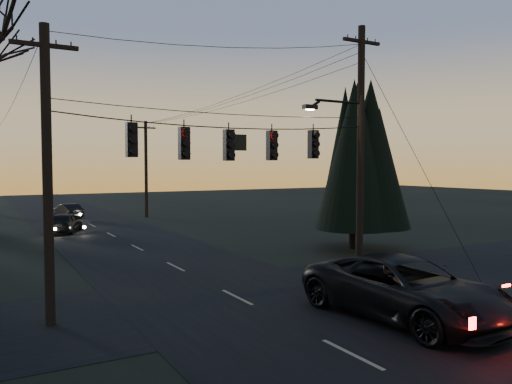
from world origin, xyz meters
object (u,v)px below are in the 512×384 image
utility_pole_left (51,325)px  utility_pole_right (359,280)px  sedan_oncoming_a (65,223)px  utility_pole_far_r (147,217)px  evergreen_right (353,164)px  sedan_oncoming_b (67,211)px  suv_near (405,289)px

utility_pole_left → utility_pole_right: bearing=0.0°
utility_pole_left → sedan_oncoming_a: size_ratio=2.07×
utility_pole_far_r → sedan_oncoming_a: (-7.97, -7.39, 0.70)m
utility_pole_right → evergreen_right: size_ratio=1.22×
utility_pole_left → sedan_oncoming_b: size_ratio=2.22×
evergreen_right → suv_near: evergreen_right is taller
utility_pole_right → utility_pole_left: bearing=180.0°
suv_near → sedan_oncoming_b: bearing=92.4°
sedan_oncoming_b → suv_near: bearing=82.8°
evergreen_right → sedan_oncoming_a: size_ratio=1.99×
utility_pole_far_r → utility_pole_right: bearing=-90.0°
sedan_oncoming_a → sedan_oncoming_b: sedan_oncoming_a is taller
utility_pole_left → utility_pole_far_r: same height
utility_pole_left → utility_pole_far_r: 30.27m
utility_pole_right → evergreen_right: 8.96m
sedan_oncoming_b → utility_pole_left: bearing=66.5°
utility_pole_left → evergreen_right: bearing=20.2°
utility_pole_far_r → sedan_oncoming_b: size_ratio=2.22×
suv_near → utility_pole_left: bearing=149.2°
utility_pole_right → sedan_oncoming_b: bearing=101.8°
evergreen_right → sedan_oncoming_a: evergreen_right is taller
utility_pole_right → suv_near: bearing=-116.5°
utility_pole_right → utility_pole_far_r: bearing=90.0°
utility_pole_left → sedan_oncoming_a: 20.92m
suv_near → sedan_oncoming_b: 35.07m
utility_pole_far_r → evergreen_right: evergreen_right is taller
utility_pole_right → evergreen_right: (4.75, 5.98, 4.68)m
suv_near → sedan_oncoming_a: bearing=98.6°
utility_pole_right → sedan_oncoming_a: size_ratio=2.44×
suv_near → sedan_oncoming_b: suv_near is taller
evergreen_right → suv_near: 13.27m
sedan_oncoming_a → utility_pole_left: bearing=102.8°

